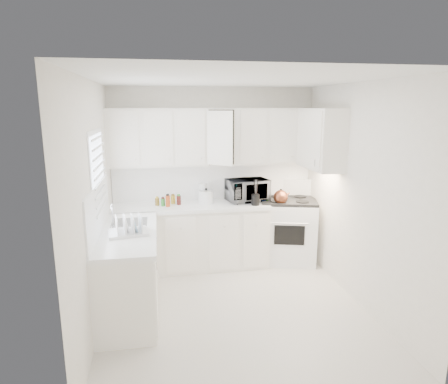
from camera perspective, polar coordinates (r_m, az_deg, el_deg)
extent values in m
plane|color=silver|center=(4.77, 1.49, -16.68)|extent=(3.20, 3.20, 0.00)
plane|color=white|center=(4.18, 1.70, 16.26)|extent=(3.20, 3.20, 0.00)
plane|color=white|center=(5.83, -1.50, 2.36)|extent=(3.00, 0.00, 3.00)
plane|color=white|center=(2.81, 8.10, -9.02)|extent=(3.00, 0.00, 3.00)
plane|color=white|center=(4.26, -18.60, -2.09)|extent=(0.00, 3.20, 3.20)
plane|color=white|center=(4.81, 19.40, -0.54)|extent=(0.00, 3.20, 3.20)
cube|color=white|center=(5.57, -5.00, -2.12)|extent=(2.24, 0.64, 0.05)
cube|color=white|center=(4.52, -14.00, -5.93)|extent=(0.64, 1.62, 0.05)
cube|color=white|center=(5.84, -1.49, 1.62)|extent=(2.98, 0.02, 0.55)
cube|color=white|center=(4.47, -18.04, -2.38)|extent=(0.02, 1.60, 0.55)
imported|color=gray|center=(5.74, 3.46, 0.62)|extent=(0.64, 0.44, 0.40)
cylinder|color=white|center=(5.70, -3.13, -0.10)|extent=(0.12, 0.12, 0.27)
cylinder|color=brown|center=(5.66, -9.77, -1.09)|extent=(0.06, 0.06, 0.13)
cylinder|color=#2B832C|center=(5.57, -9.00, -1.27)|extent=(0.06, 0.06, 0.13)
cylinder|color=#B34317|center=(5.66, -8.25, -1.03)|extent=(0.06, 0.06, 0.13)
cylinder|color=gold|center=(5.57, -7.46, -1.22)|extent=(0.06, 0.06, 0.13)
cylinder|color=#4C1915|center=(5.66, -6.74, -0.98)|extent=(0.06, 0.06, 0.13)
cylinder|color=#B34317|center=(5.86, 4.33, -0.17)|extent=(0.06, 0.06, 0.19)
cylinder|color=gold|center=(5.82, 5.00, -0.28)|extent=(0.06, 0.06, 0.19)
cylinder|color=#4C1915|center=(5.89, 5.37, -0.13)|extent=(0.06, 0.06, 0.19)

